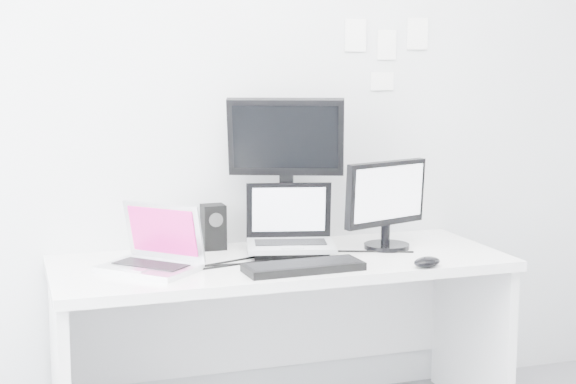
% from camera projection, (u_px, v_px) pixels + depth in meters
% --- Properties ---
extents(back_wall, '(3.60, 0.00, 3.60)m').
position_uv_depth(back_wall, '(256.00, 99.00, 3.66)').
color(back_wall, '#B5B7BA').
rests_on(back_wall, ground).
extents(desk, '(1.80, 0.70, 0.73)m').
position_uv_depth(desk, '(282.00, 347.00, 3.48)').
color(desk, white).
rests_on(desk, ground).
extents(macbook, '(0.43, 0.43, 0.26)m').
position_uv_depth(macbook, '(148.00, 237.00, 3.20)').
color(macbook, silver).
rests_on(macbook, desk).
extents(speaker, '(0.11, 0.11, 0.19)m').
position_uv_depth(speaker, '(213.00, 227.00, 3.59)').
color(speaker, black).
rests_on(speaker, desk).
extents(dell_laptop, '(0.41, 0.35, 0.29)m').
position_uv_depth(dell_laptop, '(291.00, 220.00, 3.46)').
color(dell_laptop, '#A1A2A7').
rests_on(dell_laptop, desk).
extents(rear_monitor, '(0.51, 0.33, 0.65)m').
position_uv_depth(rear_monitor, '(286.00, 171.00, 3.57)').
color(rear_monitor, black).
rests_on(rear_monitor, desk).
extents(samsung_monitor, '(0.46, 0.32, 0.38)m').
position_uv_depth(samsung_monitor, '(387.00, 203.00, 3.59)').
color(samsung_monitor, black).
rests_on(samsung_monitor, desk).
extents(keyboard, '(0.45, 0.18, 0.03)m').
position_uv_depth(keyboard, '(304.00, 267.00, 3.22)').
color(keyboard, black).
rests_on(keyboard, desk).
extents(mouse, '(0.14, 0.11, 0.04)m').
position_uv_depth(mouse, '(427.00, 262.00, 3.28)').
color(mouse, black).
rests_on(mouse, desk).
extents(wall_note_0, '(0.10, 0.00, 0.14)m').
position_uv_depth(wall_note_0, '(356.00, 35.00, 3.75)').
color(wall_note_0, white).
rests_on(wall_note_0, back_wall).
extents(wall_note_1, '(0.09, 0.00, 0.13)m').
position_uv_depth(wall_note_1, '(387.00, 45.00, 3.81)').
color(wall_note_1, white).
rests_on(wall_note_1, back_wall).
extents(wall_note_2, '(0.10, 0.00, 0.14)m').
position_uv_depth(wall_note_2, '(418.00, 34.00, 3.85)').
color(wall_note_2, white).
rests_on(wall_note_2, back_wall).
extents(wall_note_3, '(0.11, 0.00, 0.08)m').
position_uv_depth(wall_note_3, '(382.00, 81.00, 3.82)').
color(wall_note_3, white).
rests_on(wall_note_3, back_wall).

